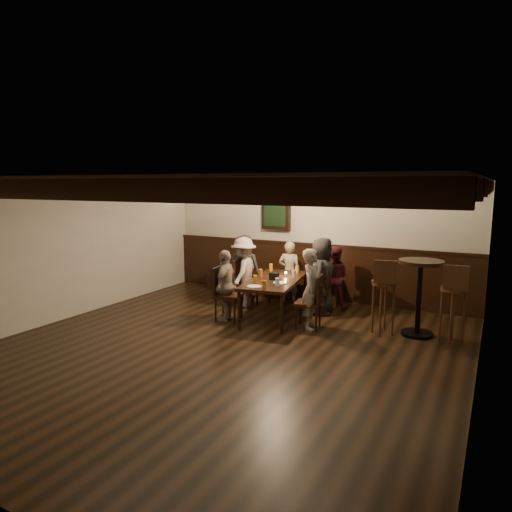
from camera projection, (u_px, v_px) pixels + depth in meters
The scene contains 27 objects.
room at pixel (273, 253), 8.42m from camera, with size 7.00×7.00×7.00m.
dining_table at pixel (275, 282), 8.04m from camera, with size 1.12×1.94×0.69m.
chair_left_near at pixel (245, 293), 8.74m from camera, with size 0.48×0.48×0.92m.
chair_left_far at pixel (228, 304), 7.90m from camera, with size 0.49×0.49×0.94m.
chair_right_near at pixel (319, 299), 8.30m from camera, with size 0.46×0.46×0.88m.
chair_right_far at pixel (309, 312), 7.46m from camera, with size 0.47×0.47×0.89m.
person_bench_left at pixel (244, 268), 9.16m from camera, with size 0.66×0.43×1.34m, color #2A2A2D.
person_bench_centre at pixel (289, 272), 9.03m from camera, with size 0.45×0.29×1.23m, color gray.
person_bench_right at pixel (334, 277), 8.61m from camera, with size 0.58×0.45×1.19m, color #531C23.
person_left_near at pixel (244, 272), 8.69m from camera, with size 0.87×0.50×1.35m, color #A18F88.
person_left_far at pixel (226, 285), 7.86m from camera, with size 0.72×0.30×1.23m, color gray.
person_right_near at pixel (322, 276), 8.22m from camera, with size 0.68×0.44×1.40m, color black.
person_right_far at pixel (312, 289), 7.38m from camera, with size 0.48×0.32×1.32m, color gray.
pint_a at pixel (271, 267), 8.77m from camera, with size 0.07×0.07×0.14m, color #BF7219.
pint_b at pixel (297, 269), 8.56m from camera, with size 0.07×0.07×0.14m, color #BF7219.
pint_c at pixel (260, 273), 8.21m from camera, with size 0.07×0.07×0.14m, color #BF7219.
pint_d at pixel (294, 274), 8.12m from camera, with size 0.07×0.07×0.14m, color silver.
pint_e at pixel (255, 279), 7.67m from camera, with size 0.07×0.07×0.14m, color #BF7219.
pint_f at pixel (277, 282), 7.45m from camera, with size 0.07×0.07×0.14m, color silver.
pint_g at pixel (264, 285), 7.26m from camera, with size 0.07×0.07×0.14m, color #BF7219.
plate_near at pixel (254, 286), 7.42m from camera, with size 0.24×0.24×0.01m, color white.
plate_far at pixel (280, 283), 7.70m from camera, with size 0.24×0.24×0.01m, color white.
condiment_caddy at pixel (274, 276), 7.98m from camera, with size 0.15×0.10×0.12m, color black.
candle at pixel (286, 275), 8.28m from camera, with size 0.05×0.05×0.05m, color beige.
high_top_table at pixel (420, 286), 7.04m from camera, with size 0.67×0.67×1.19m.
bar_stool_left at pixel (383, 306), 7.14m from camera, with size 0.40×0.42×1.21m.
bar_stool_right at pixel (452, 314), 6.72m from camera, with size 0.39×0.41×1.21m.
Camera 1 is at (3.36, -5.28, 2.36)m, focal length 32.00 mm.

